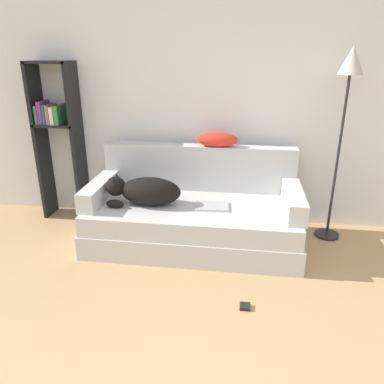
% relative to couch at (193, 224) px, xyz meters
% --- Properties ---
extents(wall_back, '(7.02, 0.06, 2.70)m').
position_rel_couch_xyz_m(wall_back, '(0.23, 0.62, 1.16)').
color(wall_back, white).
rests_on(wall_back, ground_plane).
extents(couch, '(1.88, 0.92, 0.39)m').
position_rel_couch_xyz_m(couch, '(0.00, 0.00, 0.00)').
color(couch, silver).
rests_on(couch, ground_plane).
extents(couch_backrest, '(1.84, 0.15, 0.44)m').
position_rel_couch_xyz_m(couch_backrest, '(-0.00, 0.39, 0.42)').
color(couch_backrest, silver).
rests_on(couch_backrest, couch).
extents(couch_arm_left, '(0.15, 0.73, 0.18)m').
position_rel_couch_xyz_m(couch_arm_left, '(-0.87, -0.01, 0.29)').
color(couch_arm_left, silver).
rests_on(couch_arm_left, couch).
extents(couch_arm_right, '(0.15, 0.73, 0.18)m').
position_rel_couch_xyz_m(couch_arm_right, '(0.87, -0.01, 0.29)').
color(couch_arm_right, silver).
rests_on(couch_arm_right, couch).
extents(dog, '(0.67, 0.29, 0.26)m').
position_rel_couch_xyz_m(dog, '(-0.42, -0.07, 0.33)').
color(dog, black).
rests_on(dog, couch).
extents(laptop, '(0.30, 0.23, 0.02)m').
position_rel_couch_xyz_m(laptop, '(0.17, -0.05, 0.21)').
color(laptop, '#B7B7BC').
rests_on(laptop, couch).
extents(throw_pillow, '(0.39, 0.16, 0.13)m').
position_rel_couch_xyz_m(throw_pillow, '(0.17, 0.37, 0.70)').
color(throw_pillow, red).
rests_on(throw_pillow, couch_backrest).
extents(bookshelf, '(0.43, 0.26, 1.58)m').
position_rel_couch_xyz_m(bookshelf, '(-1.44, 0.44, 0.71)').
color(bookshelf, black).
rests_on(bookshelf, ground_plane).
extents(floor_lamp, '(0.23, 0.23, 1.72)m').
position_rel_couch_xyz_m(floor_lamp, '(1.26, 0.31, 1.18)').
color(floor_lamp, '#232326').
rests_on(floor_lamp, ground_plane).
extents(power_adapter, '(0.07, 0.07, 0.02)m').
position_rel_couch_xyz_m(power_adapter, '(0.48, -0.88, -0.18)').
color(power_adapter, black).
rests_on(power_adapter, ground_plane).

